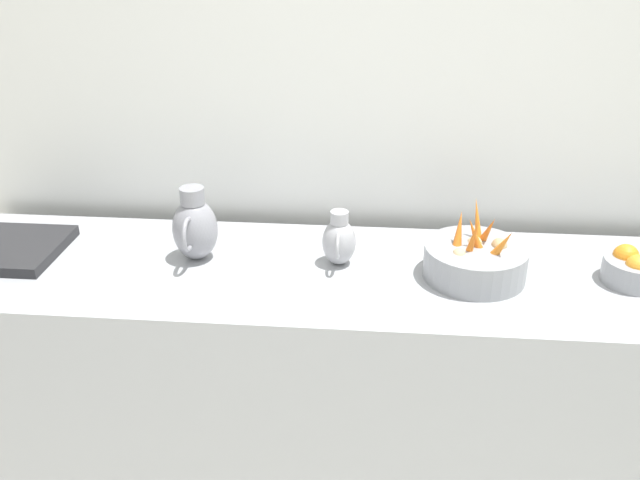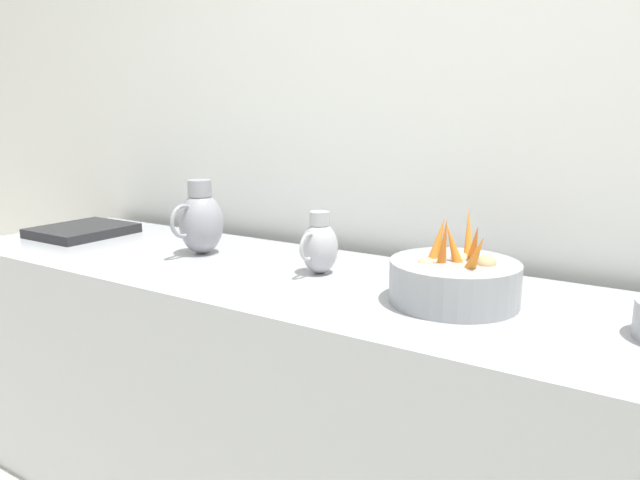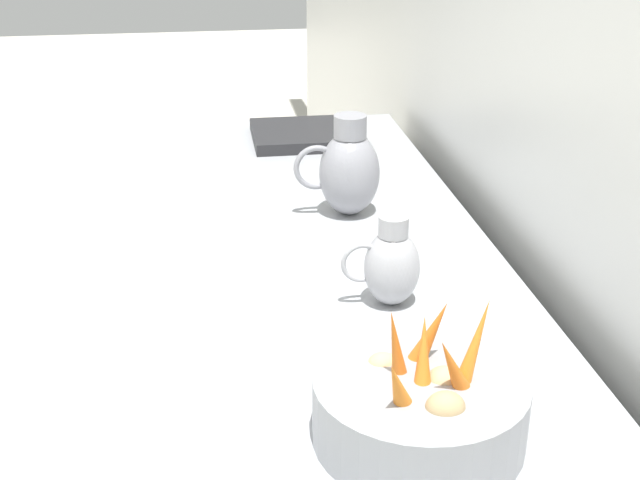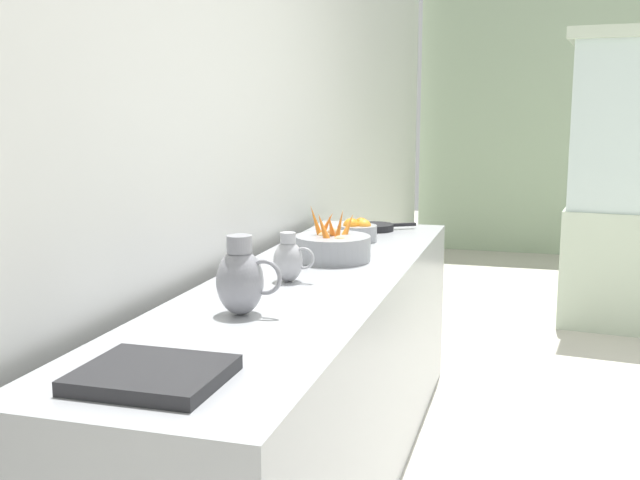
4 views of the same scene
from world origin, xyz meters
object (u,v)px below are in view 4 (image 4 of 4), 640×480
metal_pitcher_short (289,260)px  skillet_on_counter (375,227)px  metal_pitcher_tall (241,279)px  orange_bowl (357,231)px  vegetable_colander (332,247)px

metal_pitcher_short → skillet_on_counter: (0.06, 1.28, -0.07)m
metal_pitcher_tall → metal_pitcher_short: 0.48m
orange_bowl → metal_pitcher_tall: metal_pitcher_tall is taller
metal_pitcher_tall → skillet_on_counter: (0.06, 1.76, -0.10)m
metal_pitcher_short → metal_pitcher_tall: bearing=-89.8°
vegetable_colander → metal_pitcher_tall: metal_pitcher_tall is taller
vegetable_colander → metal_pitcher_tall: bearing=-93.1°
vegetable_colander → orange_bowl: size_ratio=1.68×
metal_pitcher_short → skillet_on_counter: metal_pitcher_short is taller
metal_pitcher_short → vegetable_colander: bearing=83.3°
metal_pitcher_tall → metal_pitcher_short: metal_pitcher_tall is taller
orange_bowl → metal_pitcher_short: bearing=-92.7°
vegetable_colander → skillet_on_counter: size_ratio=1.06×
metal_pitcher_tall → metal_pitcher_short: size_ratio=1.35×
orange_bowl → metal_pitcher_short: size_ratio=1.03×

